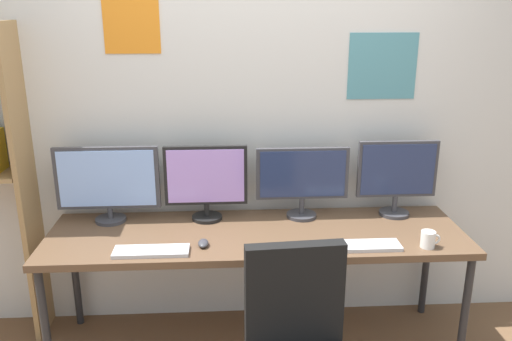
# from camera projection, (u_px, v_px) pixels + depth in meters

# --- Properties ---
(wall_back) EXTENTS (4.75, 0.11, 2.60)m
(wall_back) POSITION_uv_depth(u_px,v_px,m) (253.00, 119.00, 3.21)
(wall_back) COLOR silver
(wall_back) RESTS_ON ground_plane
(desk) EXTENTS (2.35, 0.68, 0.74)m
(desk) POSITION_uv_depth(u_px,v_px,m) (257.00, 240.00, 3.00)
(desk) COLOR brown
(desk) RESTS_ON ground_plane
(monitor_far_left) EXTENTS (0.60, 0.18, 0.45)m
(monitor_far_left) POSITION_uv_depth(u_px,v_px,m) (108.00, 182.00, 3.06)
(monitor_far_left) COLOR #38383D
(monitor_far_left) RESTS_ON desk
(monitor_center_left) EXTENTS (0.49, 0.18, 0.45)m
(monitor_center_left) POSITION_uv_depth(u_px,v_px,m) (206.00, 180.00, 3.09)
(monitor_center_left) COLOR black
(monitor_center_left) RESTS_ON desk
(monitor_center_right) EXTENTS (0.55, 0.18, 0.43)m
(monitor_center_right) POSITION_uv_depth(u_px,v_px,m) (302.00, 178.00, 3.12)
(monitor_center_right) COLOR #38383D
(monitor_center_right) RESTS_ON desk
(monitor_far_right) EXTENTS (0.48, 0.18, 0.46)m
(monitor_far_right) POSITION_uv_depth(u_px,v_px,m) (397.00, 174.00, 3.15)
(monitor_far_right) COLOR #38383D
(monitor_far_right) RESTS_ON desk
(keyboard_left) EXTENTS (0.39, 0.13, 0.02)m
(keyboard_left) POSITION_uv_depth(u_px,v_px,m) (151.00, 251.00, 2.73)
(keyboard_left) COLOR silver
(keyboard_left) RESTS_ON desk
(keyboard_right) EXTENTS (0.38, 0.13, 0.02)m
(keyboard_right) POSITION_uv_depth(u_px,v_px,m) (365.00, 246.00, 2.79)
(keyboard_right) COLOR silver
(keyboard_right) RESTS_ON desk
(mouse_left_side) EXTENTS (0.06, 0.10, 0.03)m
(mouse_left_side) POSITION_uv_depth(u_px,v_px,m) (203.00, 243.00, 2.80)
(mouse_left_side) COLOR #38383D
(mouse_left_side) RESTS_ON desk
(mouse_right_side) EXTENTS (0.06, 0.10, 0.03)m
(mouse_right_side) POSITION_uv_depth(u_px,v_px,m) (266.00, 249.00, 2.74)
(mouse_right_side) COLOR silver
(mouse_right_side) RESTS_ON desk
(coffee_mug) EXTENTS (0.11, 0.08, 0.09)m
(coffee_mug) POSITION_uv_depth(u_px,v_px,m) (428.00, 239.00, 2.78)
(coffee_mug) COLOR white
(coffee_mug) RESTS_ON desk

